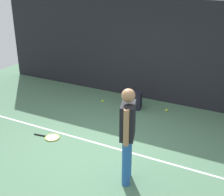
{
  "coord_description": "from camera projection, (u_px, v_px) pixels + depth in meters",
  "views": [
    {
      "loc": [
        2.66,
        -4.67,
        3.39
      ],
      "look_at": [
        0.0,
        0.4,
        1.0
      ],
      "focal_mm": 49.52,
      "sensor_mm": 36.0,
      "label": 1
    }
  ],
  "objects": [
    {
      "name": "ground_plane",
      "position": [
        103.0,
        150.0,
        6.27
      ],
      "size": [
        12.0,
        12.0,
        0.0
      ],
      "primitive_type": "plane",
      "color": "#4C7556"
    },
    {
      "name": "backpack",
      "position": [
        137.0,
        101.0,
        8.08
      ],
      "size": [
        0.32,
        0.33,
        0.44
      ],
      "rotation": [
        0.0,
        0.0,
        4.89
      ],
      "color": "black",
      "rests_on": "ground"
    },
    {
      "name": "tennis_ball_near_player",
      "position": [
        166.0,
        110.0,
        7.96
      ],
      "size": [
        0.07,
        0.07,
        0.07
      ],
      "primitive_type": "sphere",
      "color": "#CCE033",
      "rests_on": "ground"
    },
    {
      "name": "back_fence",
      "position": [
        157.0,
        52.0,
        8.19
      ],
      "size": [
        10.0,
        0.1,
        2.74
      ],
      "primitive_type": "cube",
      "color": "black",
      "rests_on": "ground"
    },
    {
      "name": "tennis_racket",
      "position": [
        51.0,
        137.0,
        6.72
      ],
      "size": [
        0.63,
        0.37,
        0.03
      ],
      "rotation": [
        0.0,
        0.0,
        0.14
      ],
      "color": "black",
      "rests_on": "ground"
    },
    {
      "name": "court_line",
      "position": [
        107.0,
        146.0,
        6.41
      ],
      "size": [
        9.0,
        0.05,
        0.0
      ],
      "primitive_type": "cube",
      "color": "white",
      "rests_on": "ground"
    },
    {
      "name": "tennis_ball_by_fence",
      "position": [
        103.0,
        101.0,
        8.52
      ],
      "size": [
        0.07,
        0.07,
        0.07
      ],
      "primitive_type": "sphere",
      "color": "#CCE033",
      "rests_on": "ground"
    },
    {
      "name": "tennis_player",
      "position": [
        128.0,
        131.0,
        5.01
      ],
      "size": [
        0.34,
        0.51,
        1.7
      ],
      "rotation": [
        0.0,
        0.0,
        -1.25
      ],
      "color": "#2659A5",
      "rests_on": "ground"
    }
  ]
}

